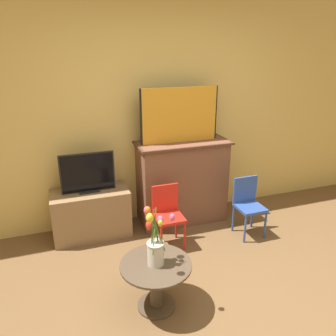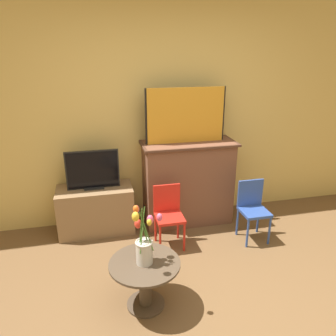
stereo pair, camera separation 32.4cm
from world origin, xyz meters
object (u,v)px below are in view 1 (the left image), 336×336
object	(u,v)px
tv_monitor	(88,173)
chair_red	(167,212)
vase_tulips	(155,244)
painting	(180,115)
chair_blue	(248,202)

from	to	relation	value
tv_monitor	chair_red	world-z (taller)	tv_monitor
vase_tulips	tv_monitor	bearing A→B (deg)	105.13
painting	chair_red	world-z (taller)	painting
tv_monitor	chair_blue	size ratio (longest dim) A/B	0.87
painting	vase_tulips	world-z (taller)	painting
painting	chair_blue	world-z (taller)	painting
chair_red	vase_tulips	size ratio (longest dim) A/B	1.30
painting	chair_blue	xyz separation A→B (m)	(0.63, -0.56, -0.94)
chair_red	tv_monitor	bearing A→B (deg)	148.37
tv_monitor	chair_red	bearing A→B (deg)	-31.63
tv_monitor	chair_blue	bearing A→B (deg)	-17.93
painting	vase_tulips	xyz separation A→B (m)	(-0.71, -1.34, -0.72)
painting	chair_red	distance (m)	1.10
chair_red	vase_tulips	distance (m)	0.98
chair_blue	vase_tulips	xyz separation A→B (m)	(-1.34, -0.78, 0.22)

